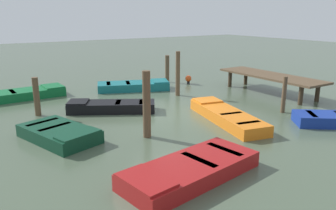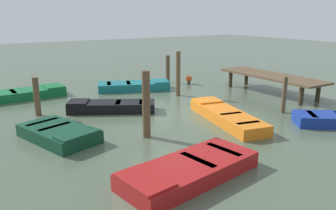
{
  "view_description": "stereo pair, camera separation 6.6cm",
  "coord_description": "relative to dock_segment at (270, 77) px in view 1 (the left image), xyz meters",
  "views": [
    {
      "loc": [
        10.9,
        -7.0,
        3.87
      ],
      "look_at": [
        0.0,
        0.0,
        0.35
      ],
      "focal_mm": 35.71,
      "sensor_mm": 36.0,
      "label": 1
    },
    {
      "loc": [
        10.94,
        -6.95,
        3.87
      ],
      "look_at": [
        0.0,
        0.0,
        0.35
      ],
      "focal_mm": 35.71,
      "sensor_mm": 36.0,
      "label": 2
    }
  ],
  "objects": [
    {
      "name": "ground_plane",
      "position": [
        0.22,
        -6.26,
        -0.84
      ],
      "size": [
        80.0,
        80.0,
        0.0
      ],
      "primitive_type": "plane",
      "color": "#475642"
    },
    {
      "name": "mooring_piling_near_right",
      "position": [
        -5.22,
        -2.82,
        -0.05
      ],
      "size": [
        0.24,
        0.24,
        1.58
      ],
      "primitive_type": "cylinder",
      "color": "brown",
      "rests_on": "ground_plane"
    },
    {
      "name": "mooring_piling_far_right",
      "position": [
        2.64,
        -2.25,
        -0.1
      ],
      "size": [
        0.17,
        0.17,
        1.49
      ],
      "primitive_type": "cylinder",
      "color": "brown",
      "rests_on": "ground_plane"
    },
    {
      "name": "rowboat_teal",
      "position": [
        -4.44,
        -5.41,
        -0.63
      ],
      "size": [
        2.59,
        3.92,
        0.46
      ],
      "rotation": [
        0.0,
        0.0,
        1.19
      ],
      "color": "#14666B",
      "rests_on": "ground_plane"
    },
    {
      "name": "mooring_piling_near_left",
      "position": [
        -2.32,
        -10.74,
        -0.08
      ],
      "size": [
        0.23,
        0.23,
        1.53
      ],
      "primitive_type": "cylinder",
      "color": "brown",
      "rests_on": "ground_plane"
    },
    {
      "name": "rowboat_black",
      "position": [
        -1.27,
        -8.09,
        -0.63
      ],
      "size": [
        2.65,
        3.56,
        0.46
      ],
      "rotation": [
        0.0,
        0.0,
        4.19
      ],
      "color": "black",
      "rests_on": "ground_plane"
    },
    {
      "name": "rowboat_orange",
      "position": [
        2.24,
        -4.97,
        -0.63
      ],
      "size": [
        4.26,
        1.98,
        0.46
      ],
      "rotation": [
        0.0,
        0.0,
        2.92
      ],
      "color": "orange",
      "rests_on": "ground_plane"
    },
    {
      "name": "mooring_piling_mid_left",
      "position": [
        -2.14,
        -4.17,
        0.24
      ],
      "size": [
        0.21,
        0.21,
        2.17
      ],
      "primitive_type": "cylinder",
      "color": "brown",
      "rests_on": "ground_plane"
    },
    {
      "name": "marker_buoy",
      "position": [
        -4.21,
        -2.02,
        -0.56
      ],
      "size": [
        0.36,
        0.36,
        0.48
      ],
      "color": "#262626",
      "rests_on": "ground_plane"
    },
    {
      "name": "mooring_piling_far_left",
      "position": [
        2.11,
        -8.29,
        0.25
      ],
      "size": [
        0.26,
        0.26,
        2.18
      ],
      "primitive_type": "cylinder",
      "color": "brown",
      "rests_on": "ground_plane"
    },
    {
      "name": "rowboat_red",
      "position": [
        5.17,
        -8.79,
        -0.63
      ],
      "size": [
        2.0,
        3.79,
        0.46
      ],
      "rotation": [
        0.0,
        0.0,
        4.87
      ],
      "color": "maroon",
      "rests_on": "ground_plane"
    },
    {
      "name": "rowboat_dark_green",
      "position": [
        0.83,
        -10.77,
        -0.63
      ],
      "size": [
        3.0,
        2.21,
        0.46
      ],
      "rotation": [
        0.0,
        0.0,
        0.31
      ],
      "color": "#0C3823",
      "rests_on": "ground_plane"
    },
    {
      "name": "rowboat_green",
      "position": [
        -5.61,
        -10.83,
        -0.63
      ],
      "size": [
        1.51,
        4.07,
        0.46
      ],
      "rotation": [
        0.0,
        0.0,
        1.61
      ],
      "color": "#0F602D",
      "rests_on": "ground_plane"
    },
    {
      "name": "dock_segment",
      "position": [
        0.0,
        0.0,
        0.0
      ],
      "size": [
        5.69,
        1.75,
        0.95
      ],
      "rotation": [
        0.0,
        0.0,
        -0.01
      ],
      "color": "brown",
      "rests_on": "ground_plane"
    }
  ]
}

